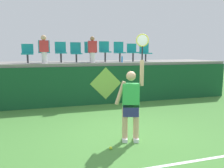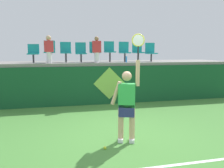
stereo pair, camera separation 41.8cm
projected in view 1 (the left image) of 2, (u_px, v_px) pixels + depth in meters
name	position (u px, v px, depth m)	size (l,w,h in m)	color
ground_plane	(127.00, 136.00, 5.53)	(40.00, 40.00, 0.00)	#478438
court_back_wall	(96.00, 85.00, 8.79)	(12.09, 0.20, 1.51)	#144C28
spectator_platform	(89.00, 63.00, 9.81)	(12.09, 2.50, 0.12)	gray
court_baseline_stripe	(157.00, 167.00, 4.05)	(10.88, 0.08, 0.01)	white
tennis_player	(131.00, 102.00, 5.11)	(0.73, 0.36, 2.46)	white
tennis_ball	(111.00, 148.00, 4.78)	(0.07, 0.07, 0.07)	#D1E533
water_bottle	(122.00, 59.00, 9.13)	(0.07, 0.07, 0.25)	#338CE5
stadium_chair_0	(27.00, 52.00, 8.72)	(0.44, 0.42, 0.74)	#38383D
stadium_chair_1	(44.00, 50.00, 8.89)	(0.44, 0.42, 0.89)	#38383D
stadium_chair_2	(61.00, 51.00, 9.07)	(0.44, 0.42, 0.83)	#38383D
stadium_chair_3	(76.00, 52.00, 9.26)	(0.44, 0.42, 0.82)	#38383D
stadium_chair_4	(90.00, 51.00, 9.42)	(0.44, 0.42, 0.85)	#38383D
stadium_chair_5	(105.00, 50.00, 9.59)	(0.44, 0.42, 0.88)	#38383D
stadium_chair_6	(119.00, 51.00, 9.78)	(0.44, 0.42, 0.87)	#38383D
stadium_chair_7	(132.00, 51.00, 9.95)	(0.44, 0.42, 0.79)	#38383D
stadium_chair_8	(145.00, 51.00, 10.14)	(0.44, 0.42, 0.83)	#38383D
spectator_0	(44.00, 49.00, 8.44)	(0.34, 0.20, 1.06)	white
spectator_1	(92.00, 49.00, 8.96)	(0.34, 0.20, 1.04)	white
wall_signage_mount	(106.00, 104.00, 8.91)	(1.27, 0.01, 1.47)	#144C28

